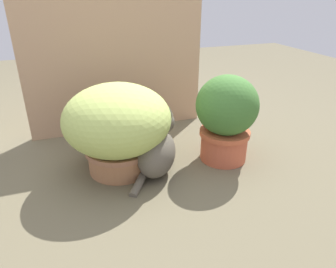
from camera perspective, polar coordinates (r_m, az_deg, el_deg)
ground_plane at (r=1.52m, az=-5.21°, el=-7.19°), size 6.00×6.00×0.00m
cardboard_backdrop at (r=1.87m, az=-9.53°, el=13.16°), size 1.05×0.03×0.86m
grass_planter at (r=1.46m, az=-9.23°, el=1.67°), size 0.50×0.50×0.43m
leafy_planter at (r=1.56m, az=10.63°, el=3.26°), size 0.31×0.31×0.44m
cat at (r=1.46m, az=-1.94°, el=-2.91°), size 0.32×0.32×0.32m
mushroom_ornament_red at (r=1.47m, az=-5.51°, el=-3.68°), size 0.10×0.10×0.14m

